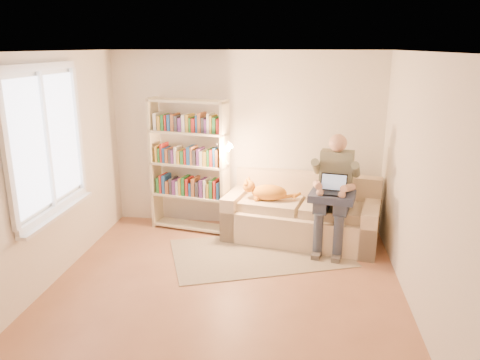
# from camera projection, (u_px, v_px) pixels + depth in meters

# --- Properties ---
(floor) EXTENTS (4.50, 4.50, 0.00)m
(floor) POSITION_uv_depth(u_px,v_px,m) (222.00, 296.00, 5.15)
(floor) COLOR #966044
(floor) RESTS_ON ground
(ceiling) EXTENTS (4.00, 4.50, 0.02)m
(ceiling) POSITION_uv_depth(u_px,v_px,m) (219.00, 52.00, 4.43)
(ceiling) COLOR white
(ceiling) RESTS_ON wall_back
(wall_left) EXTENTS (0.02, 4.50, 2.60)m
(wall_left) POSITION_uv_depth(u_px,v_px,m) (38.00, 176.00, 5.03)
(wall_left) COLOR silver
(wall_left) RESTS_ON floor
(wall_right) EXTENTS (0.02, 4.50, 2.60)m
(wall_right) POSITION_uv_depth(u_px,v_px,m) (423.00, 190.00, 4.55)
(wall_right) COLOR silver
(wall_right) RESTS_ON floor
(wall_back) EXTENTS (4.00, 0.02, 2.60)m
(wall_back) POSITION_uv_depth(u_px,v_px,m) (246.00, 141.00, 6.93)
(wall_back) COLOR silver
(wall_back) RESTS_ON floor
(wall_front) EXTENTS (4.00, 0.02, 2.60)m
(wall_front) POSITION_uv_depth(u_px,v_px,m) (156.00, 294.00, 2.64)
(wall_front) COLOR silver
(wall_front) RESTS_ON floor
(window) EXTENTS (0.12, 1.52, 1.69)m
(window) POSITION_uv_depth(u_px,v_px,m) (51.00, 165.00, 5.19)
(window) COLOR white
(window) RESTS_ON wall_left
(sofa) EXTENTS (2.24, 1.34, 0.89)m
(sofa) POSITION_uv_depth(u_px,v_px,m) (302.00, 217.00, 6.62)
(sofa) COLOR beige
(sofa) RESTS_ON floor
(person) EXTENTS (0.55, 0.75, 1.54)m
(person) POSITION_uv_depth(u_px,v_px,m) (334.00, 186.00, 6.19)
(person) COLOR slate
(person) RESTS_ON sofa
(cat) EXTENTS (0.76, 0.35, 0.27)m
(cat) POSITION_uv_depth(u_px,v_px,m) (265.00, 192.00, 6.55)
(cat) COLOR #FFA331
(cat) RESTS_ON sofa
(blanket) EXTENTS (0.65, 0.57, 0.10)m
(blanket) POSITION_uv_depth(u_px,v_px,m) (335.00, 197.00, 6.06)
(blanket) COLOR #2A324A
(blanket) RESTS_ON person
(laptop) EXTENTS (0.39, 0.36, 0.29)m
(laptop) POSITION_uv_depth(u_px,v_px,m) (335.00, 188.00, 6.04)
(laptop) COLOR black
(laptop) RESTS_ON blanket
(bookshelf) EXTENTS (1.28, 0.61, 1.95)m
(bookshelf) POSITION_uv_depth(u_px,v_px,m) (189.00, 159.00, 6.76)
(bookshelf) COLOR beige
(bookshelf) RESTS_ON floor
(rug) EXTENTS (2.59, 2.03, 0.01)m
(rug) POSITION_uv_depth(u_px,v_px,m) (260.00, 253.00, 6.21)
(rug) COLOR gray
(rug) RESTS_ON floor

